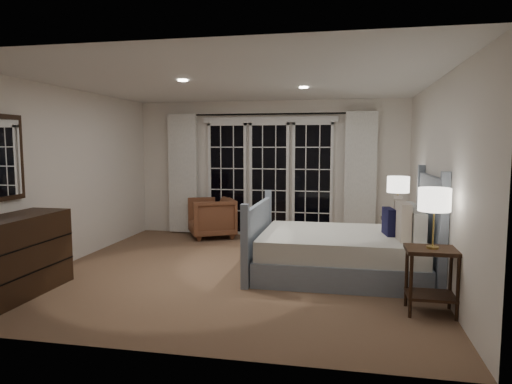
% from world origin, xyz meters
% --- Properties ---
extents(floor, '(5.00, 5.00, 0.00)m').
position_xyz_m(floor, '(0.00, 0.00, 0.00)').
color(floor, brown).
rests_on(floor, ground).
extents(ceiling, '(5.00, 5.00, 0.00)m').
position_xyz_m(ceiling, '(0.00, 0.00, 2.50)').
color(ceiling, silver).
rests_on(ceiling, wall_back).
extents(wall_left, '(0.02, 5.00, 2.50)m').
position_xyz_m(wall_left, '(-2.50, 0.00, 1.25)').
color(wall_left, silver).
rests_on(wall_left, floor).
extents(wall_right, '(0.02, 5.00, 2.50)m').
position_xyz_m(wall_right, '(2.50, 0.00, 1.25)').
color(wall_right, silver).
rests_on(wall_right, floor).
extents(wall_back, '(5.00, 0.02, 2.50)m').
position_xyz_m(wall_back, '(0.00, 2.50, 1.25)').
color(wall_back, silver).
rests_on(wall_back, floor).
extents(wall_front, '(5.00, 0.02, 2.50)m').
position_xyz_m(wall_front, '(0.00, -2.50, 1.25)').
color(wall_front, silver).
rests_on(wall_front, floor).
extents(french_doors, '(2.50, 0.04, 2.20)m').
position_xyz_m(french_doors, '(0.00, 2.46, 1.09)').
color(french_doors, black).
rests_on(french_doors, wall_back).
extents(curtain_rod, '(3.50, 0.03, 0.03)m').
position_xyz_m(curtain_rod, '(0.00, 2.40, 2.25)').
color(curtain_rod, black).
rests_on(curtain_rod, wall_back).
extents(curtain_left, '(0.55, 0.10, 2.25)m').
position_xyz_m(curtain_left, '(-1.65, 2.38, 1.15)').
color(curtain_left, white).
rests_on(curtain_left, curtain_rod).
extents(curtain_right, '(0.55, 0.10, 2.25)m').
position_xyz_m(curtain_right, '(1.65, 2.38, 1.15)').
color(curtain_right, white).
rests_on(curtain_right, curtain_rod).
extents(downlight_a, '(0.12, 0.12, 0.01)m').
position_xyz_m(downlight_a, '(0.80, 0.60, 2.49)').
color(downlight_a, white).
rests_on(downlight_a, ceiling).
extents(downlight_b, '(0.12, 0.12, 0.01)m').
position_xyz_m(downlight_b, '(-0.60, -0.40, 2.49)').
color(downlight_b, white).
rests_on(downlight_b, ceiling).
extents(bed, '(2.25, 1.62, 1.32)m').
position_xyz_m(bed, '(1.42, 0.09, 0.33)').
color(bed, slate).
rests_on(bed, floor).
extents(nightstand_left, '(0.52, 0.41, 0.67)m').
position_xyz_m(nightstand_left, '(2.27, -1.13, 0.44)').
color(nightstand_left, black).
rests_on(nightstand_left, floor).
extents(nightstand_right, '(0.46, 0.37, 0.60)m').
position_xyz_m(nightstand_right, '(2.17, 1.22, 0.39)').
color(nightstand_right, black).
rests_on(nightstand_right, floor).
extents(lamp_left, '(0.31, 0.31, 0.61)m').
position_xyz_m(lamp_left, '(2.27, -1.13, 1.15)').
color(lamp_left, tan).
rests_on(lamp_left, nightstand_left).
extents(lamp_right, '(0.33, 0.33, 0.63)m').
position_xyz_m(lamp_right, '(2.17, 1.22, 1.10)').
color(lamp_right, tan).
rests_on(lamp_right, nightstand_right).
extents(armchair, '(1.07, 1.06, 0.73)m').
position_xyz_m(armchair, '(-1.01, 2.10, 0.36)').
color(armchair, brown).
rests_on(armchair, floor).
extents(dresser, '(0.54, 1.28, 0.91)m').
position_xyz_m(dresser, '(-2.23, -1.42, 0.45)').
color(dresser, black).
rests_on(dresser, floor).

